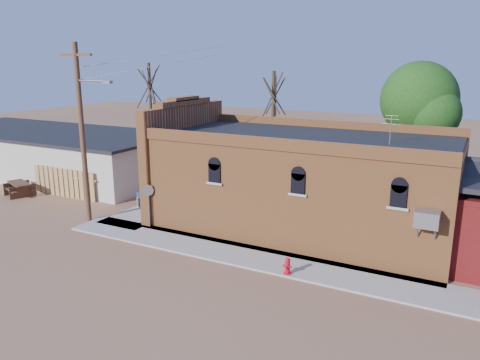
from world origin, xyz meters
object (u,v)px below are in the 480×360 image
at_px(picnic_table, 20,187).
at_px(utility_pole, 83,130).
at_px(brick_bar, 297,181).
at_px(stop_sign, 148,194).
at_px(fire_hydrant, 287,266).
at_px(trash_barrel, 142,198).

bearing_deg(picnic_table, utility_pole, 9.35).
bearing_deg(brick_bar, picnic_table, -170.86).
height_order(utility_pole, stop_sign, utility_pole).
bearing_deg(brick_bar, fire_hydrant, -72.21).
relative_size(utility_pole, fire_hydrant, 13.50).
height_order(fire_hydrant, trash_barrel, trash_barrel).
bearing_deg(fire_hydrant, stop_sign, 152.90).
distance_m(fire_hydrant, trash_barrel, 11.57).
bearing_deg(trash_barrel, utility_pole, -104.90).
distance_m(brick_bar, utility_pole, 10.96).
distance_m(brick_bar, stop_sign, 7.37).
xyz_separation_m(brick_bar, utility_pole, (-9.79, -4.29, 2.43)).
bearing_deg(trash_barrel, brick_bar, 7.14).
xyz_separation_m(brick_bar, stop_sign, (-6.35, -3.69, -0.58)).
distance_m(utility_pole, trash_barrel, 5.38).
bearing_deg(brick_bar, utility_pole, -156.31).
height_order(brick_bar, trash_barrel, brick_bar).
distance_m(trash_barrel, picnic_table, 8.39).
relative_size(trash_barrel, picnic_table, 0.36).
height_order(utility_pole, fire_hydrant, utility_pole).
height_order(trash_barrel, picnic_table, trash_barrel).
distance_m(utility_pole, stop_sign, 4.61).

